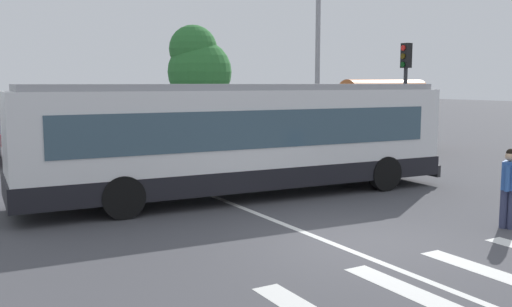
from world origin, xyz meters
The scene contains 12 objects.
ground_plane centered at (0.00, 0.00, 0.00)m, with size 160.00×160.00×0.00m, color #47474C.
city_transit_bus centered at (0.27, 5.15, 1.59)m, with size 12.17×3.26×3.06m.
pedestrian_crossing_street centered at (3.47, -0.77, 0.97)m, with size 0.53×0.41×1.72m.
parked_car_red centered at (-3.47, 15.79, 0.77)m, with size 2.06×4.59×1.35m.
parked_car_silver centered at (-0.57, 16.01, 0.77)m, with size 2.37×4.69×1.35m.
parked_car_white centered at (2.14, 15.95, 0.77)m, with size 2.04×4.58×1.35m.
traffic_light_far_corner centered at (8.25, 7.13, 3.06)m, with size 0.33×0.32×4.54m.
bus_stop_shelter centered at (10.90, 11.14, 2.42)m, with size 4.36×1.54×3.25m.
twin_arm_street_lamp centered at (6.92, 10.79, 5.34)m, with size 4.19×0.32×8.66m.
background_tree_right centered at (6.46, 21.72, 4.09)m, with size 3.68×3.68×6.39m.
crosswalk_painted_stripes centered at (0.75, -2.48, 0.00)m, with size 7.52×2.67×0.01m.
lane_center_line centered at (-0.45, 2.00, 0.00)m, with size 0.16×24.00×0.01m, color silver.
Camera 1 is at (-7.04, -8.22, 3.08)m, focal length 39.49 mm.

